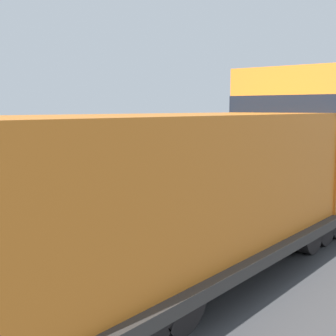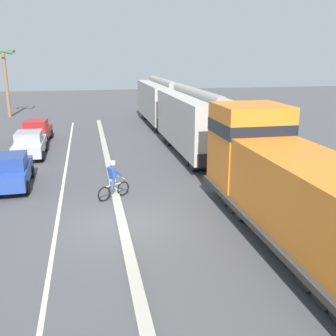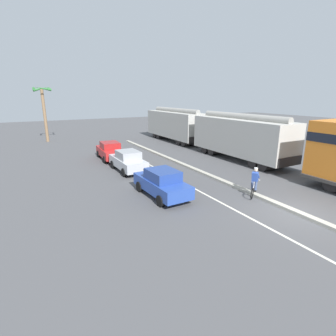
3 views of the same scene
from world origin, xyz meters
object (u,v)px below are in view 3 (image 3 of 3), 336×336
(parked_car_silver, at_px, (128,161))
(palm_tree_near, at_px, (43,103))
(hopper_car_middle, at_px, (175,125))
(parked_car_blue, at_px, (162,183))
(cyclist, at_px, (255,183))
(hopper_car_lead, at_px, (240,137))
(parked_car_red, at_px, (110,151))

(parked_car_silver, xyz_separation_m, palm_tree_near, (-4.22, 17.79, 3.93))
(hopper_car_middle, distance_m, parked_car_silver, 14.58)
(parked_car_blue, relative_size, parked_car_silver, 1.01)
(hopper_car_middle, relative_size, cyclist, 6.18)
(hopper_car_lead, distance_m, parked_car_blue, 11.47)
(hopper_car_lead, xyz_separation_m, parked_car_silver, (-10.27, 1.33, -1.26))
(parked_car_blue, relative_size, parked_car_red, 0.99)
(palm_tree_near, bearing_deg, cyclist, -71.57)
(hopper_car_lead, relative_size, parked_car_silver, 2.51)
(hopper_car_lead, bearing_deg, parked_car_silver, 172.65)
(hopper_car_lead, xyz_separation_m, palm_tree_near, (-14.49, 19.11, 2.67))
(hopper_car_lead, relative_size, parked_car_blue, 2.49)
(hopper_car_lead, distance_m, cyclist, 9.30)
(hopper_car_middle, height_order, parked_car_red, hopper_car_middle)
(parked_car_silver, bearing_deg, hopper_car_middle, 45.00)
(parked_car_silver, relative_size, cyclist, 2.46)
(parked_car_red, height_order, cyclist, cyclist)
(hopper_car_lead, xyz_separation_m, parked_car_red, (-10.34, 5.80, -1.26))
(parked_car_blue, bearing_deg, parked_car_red, 89.56)
(parked_car_red, bearing_deg, hopper_car_lead, -29.28)
(hopper_car_lead, height_order, cyclist, hopper_car_lead)
(hopper_car_lead, bearing_deg, cyclist, -128.30)
(cyclist, bearing_deg, palm_tree_near, 108.43)
(hopper_car_middle, xyz_separation_m, palm_tree_near, (-14.49, 7.51, 2.67))
(parked_car_blue, xyz_separation_m, parked_car_silver, (0.15, 5.96, 0.00))
(hopper_car_middle, height_order, parked_car_blue, hopper_car_middle)
(parked_car_silver, xyz_separation_m, cyclist, (4.56, -8.56, 0.00))
(hopper_car_middle, height_order, cyclist, hopper_car_middle)
(parked_car_silver, relative_size, parked_car_red, 0.99)
(parked_car_blue, height_order, cyclist, cyclist)
(parked_car_red, bearing_deg, hopper_car_middle, 29.29)
(hopper_car_lead, xyz_separation_m, cyclist, (-5.71, -7.23, -1.26))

